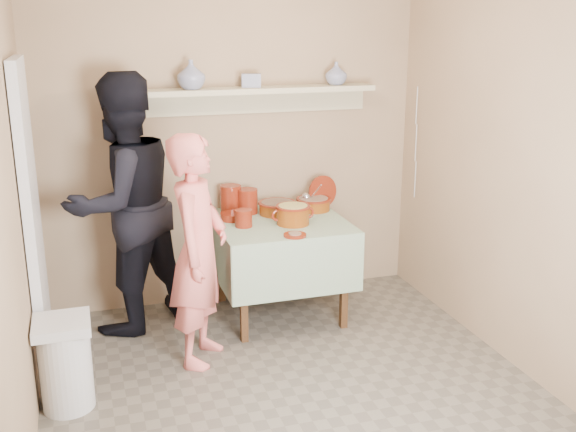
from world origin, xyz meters
name	(u,v)px	position (x,y,z in m)	size (l,w,h in m)	color
ground	(302,404)	(0.00, 0.00, 0.00)	(3.50, 3.50, 0.00)	#61594C
tile_panel	(33,221)	(-1.46, 0.95, 1.00)	(0.06, 0.70, 2.00)	silver
plate_stack_a	(231,199)	(-0.05, 1.60, 0.87)	(0.16, 0.16, 0.22)	#65170A
plate_stack_b	(247,201)	(0.07, 1.54, 0.86)	(0.16, 0.16, 0.19)	#65170A
bowl_stack	(244,218)	(-0.05, 1.20, 0.82)	(0.13, 0.13, 0.13)	#65170A
empty_bowl	(232,216)	(-0.09, 1.40, 0.79)	(0.18, 0.18, 0.05)	#65170A
propped_lid	(323,191)	(0.70, 1.56, 0.88)	(0.26, 0.26, 0.02)	#65170A
vase_right	(336,73)	(0.82, 1.61, 1.81)	(0.17, 0.17, 0.18)	navy
vase_left	(191,75)	(-0.32, 1.60, 1.83)	(0.20, 0.20, 0.21)	navy
ceramic_box	(251,81)	(0.14, 1.62, 1.77)	(0.14, 0.10, 0.10)	navy
person_cook	(199,251)	(-0.46, 0.75, 0.77)	(0.56, 0.37, 1.54)	#E66A63
person_helper	(124,205)	(-0.88, 1.41, 0.94)	(0.91, 0.71, 1.88)	black
room_shell	(303,137)	(0.00, 0.00, 1.61)	(3.04, 3.54, 2.62)	tan
serving_table	(280,235)	(0.25, 1.28, 0.64)	(0.97, 0.97, 0.76)	#4C2D16
cazuela_meat_a	(277,207)	(0.28, 1.44, 0.82)	(0.30, 0.30, 0.10)	#672806
cazuela_meat_b	(314,203)	(0.59, 1.47, 0.82)	(0.28, 0.28, 0.10)	#672806
ladle	(307,197)	(0.54, 1.48, 0.87)	(0.08, 0.26, 0.19)	silver
cazuela_rice	(293,213)	(0.32, 1.15, 0.85)	(0.33, 0.25, 0.14)	#672806
front_plate	(295,235)	(0.24, 0.87, 0.77)	(0.16, 0.16, 0.03)	#65170A
wall_shelf	(259,93)	(0.20, 1.65, 1.67)	(1.80, 0.25, 0.21)	#BCB28C
trash_bin	(65,364)	(-1.33, 0.39, 0.28)	(0.32, 0.32, 0.56)	silver
electrical_cord	(416,143)	(1.47, 1.48, 1.25)	(0.01, 0.05, 0.90)	silver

